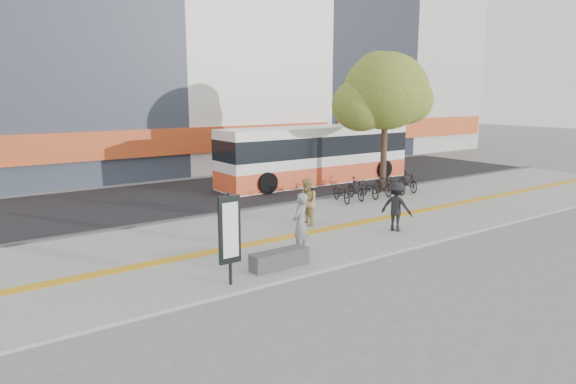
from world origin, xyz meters
TOP-DOWN VIEW (x-y plane):
  - ground at (0.00, 0.00)m, footprint 120.00×120.00m
  - sidewalk at (0.00, 1.50)m, footprint 40.00×7.00m
  - tactile_strip at (0.00, 1.00)m, footprint 40.00×0.45m
  - street at (0.00, 9.00)m, footprint 40.00×8.00m
  - curb at (0.00, 5.00)m, footprint 40.00×0.25m
  - bench at (-2.60, -1.20)m, footprint 1.60×0.45m
  - signboard at (-4.20, -1.51)m, footprint 0.55×0.10m
  - street_tree at (7.18, 4.82)m, footprint 4.40×3.80m
  - bus at (6.35, 8.50)m, footprint 10.59×2.51m
  - bicycle_row at (6.08, 4.00)m, footprint 4.96×1.69m
  - seated_woman at (-1.45, -0.56)m, footprint 0.75×0.66m
  - pedestrian_tan at (0.59, 1.80)m, footprint 0.74×0.88m
  - pedestrian_dark at (2.55, -0.42)m, footprint 0.95×1.19m

SIDE VIEW (x-z plane):
  - ground at x=0.00m, z-range 0.00..0.00m
  - street at x=0.00m, z-range 0.00..0.06m
  - sidewalk at x=0.00m, z-range 0.00..0.08m
  - curb at x=0.00m, z-range 0.00..0.14m
  - tactile_strip at x=0.00m, z-range 0.08..0.09m
  - bench at x=-2.60m, z-range 0.08..0.53m
  - bicycle_row at x=6.08m, z-range 0.05..0.99m
  - pedestrian_dark at x=2.55m, z-range 0.08..1.69m
  - pedestrian_tan at x=0.59m, z-range 0.08..1.69m
  - seated_woman at x=-1.45m, z-range 0.08..1.80m
  - signboard at x=-4.20m, z-range 0.27..2.47m
  - bus at x=6.35m, z-range -0.02..2.80m
  - street_tree at x=7.18m, z-range 1.36..7.67m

